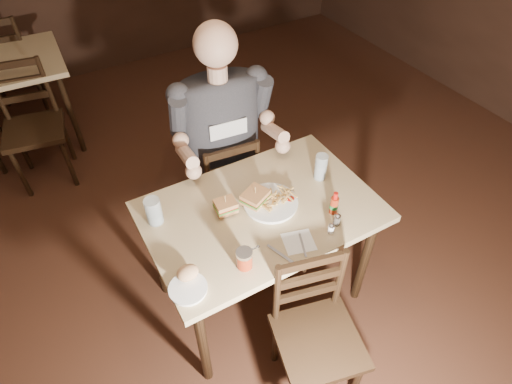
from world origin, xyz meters
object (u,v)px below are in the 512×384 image
bg_chair_far (10,65)px  dinner_plate (271,203)px  syrup_dispenser (244,259)px  main_table (261,220)px  hot_sauce (334,203)px  bg_chair_near (34,130)px  diner (223,118)px  side_plate (188,289)px  chair_near (319,341)px  glass_left (154,211)px  chair_far (224,183)px  glass_right (321,167)px  bg_table (10,71)px

bg_chair_far → dinner_plate: (0.94, -2.90, 0.30)m
syrup_dispenser → bg_chair_far: bearing=102.3°
main_table → hot_sauce: hot_sauce is taller
bg_chair_near → syrup_dispenser: bearing=-62.3°
diner → side_plate: 1.02m
bg_chair_near → hot_sauce: 2.36m
main_table → diner: diner is taller
chair_near → diner: bearing=98.4°
bg_chair_near → diner: (0.97, -1.25, 0.51)m
side_plate → dinner_plate: bearing=23.8°
glass_left → bg_chair_near: bearing=103.8°
syrup_dispenser → glass_left: bearing=119.2°
chair_far → dinner_plate: chair_far is taller
chair_far → hot_sauce: 0.93m
glass_left → glass_right: bearing=-9.8°
chair_far → syrup_dispenser: bearing=75.6°
bg_chair_near → side_plate: size_ratio=5.65×
side_plate → bg_chair_far: bearing=96.7°
chair_near → glass_left: bearing=133.9°
glass_left → glass_right: (0.89, -0.15, 0.00)m
syrup_dispenser → side_plate: (-0.27, 0.01, -0.04)m
bg_chair_far → side_plate: bearing=103.0°
chair_far → syrup_dispenser: size_ratio=8.52×
chair_near → dinner_plate: size_ratio=3.09×
chair_near → dinner_plate: 0.71m
glass_left → hot_sauce: size_ratio=1.08×
chair_far → glass_right: size_ratio=5.56×
glass_right → side_plate: size_ratio=0.93×
bg_table → side_plate: (0.37, -2.60, 0.10)m
chair_near → main_table: bearing=100.7°
diner → dinner_plate: diner is taller
chair_far → glass_left: glass_left is taller
bg_chair_far → dinner_plate: bg_chair_far is taller
bg_table → chair_near: chair_near is taller
bg_table → dinner_plate: (0.94, -2.35, 0.10)m
main_table → bg_chair_far: bearing=107.0°
diner → hot_sauce: size_ratio=7.96×
bg_table → bg_chair_far: bearing=90.0°
chair_far → bg_chair_near: (-0.97, 1.19, 0.04)m
bg_chair_near → dinner_plate: bearing=-51.9°
dinner_plate → hot_sauce: 0.32m
hot_sauce → syrup_dispenser: bearing=-173.8°
bg_chair_near → chair_near: bearing=-60.2°
bg_chair_far → dinner_plate: 3.06m
chair_far → syrup_dispenser: 1.01m
bg_chair_near → dinner_plate: 2.06m
dinner_plate → side_plate: bearing=-156.2°
main_table → dinner_plate: 0.11m
glass_right → main_table: bearing=-174.1°
bg_table → dinner_plate: bearing=-68.1°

